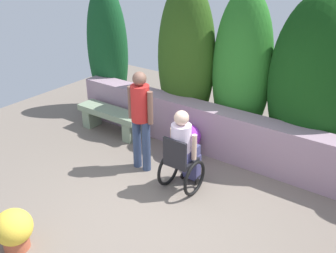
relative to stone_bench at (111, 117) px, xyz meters
name	(u,v)px	position (x,y,z in m)	size (l,w,h in m)	color
ground_plane	(159,215)	(2.37, -1.54, -0.33)	(10.64, 10.64, 0.00)	slate
stone_retaining_wall	(229,135)	(2.37, 0.50, 0.10)	(6.64, 0.41, 0.86)	#9F8293
hedge_backdrop	(257,76)	(2.54, 1.06, 1.06)	(7.48, 1.09, 2.94)	#154B23
stone_bench	(111,117)	(0.00, 0.00, 0.00)	(1.45, 0.41, 0.50)	gray
person_in_wheelchair	(183,153)	(2.25, -0.77, 0.29)	(0.53, 0.66, 1.33)	black
person_standing_companion	(141,115)	(1.36, -0.68, 0.65)	(0.49, 0.30, 1.70)	#344365
flower_pot_terracotta_by_wall	(14,230)	(1.30, -3.09, -0.05)	(0.48, 0.48, 0.55)	#BB593D
flower_pot_red_accent	(185,139)	(1.72, 0.09, 0.00)	(0.55, 0.55, 0.61)	#60435A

